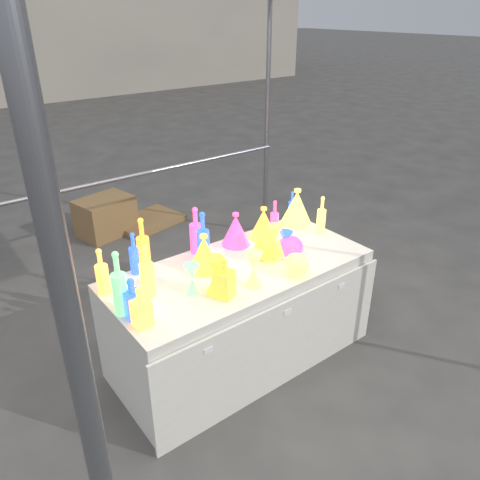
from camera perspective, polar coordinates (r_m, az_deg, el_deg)
ground at (r=3.58m, az=0.00°, el=-13.73°), size 80.00×80.00×0.00m
display_table at (r=3.34m, az=0.10°, el=-8.92°), size 1.84×0.83×0.75m
cardboard_box_closed at (r=5.44m, az=-16.08°, el=2.79°), size 0.66×0.54×0.42m
cardboard_box_flat at (r=5.64m, az=-11.23°, el=2.26°), size 0.86×0.69×0.07m
bottle_0 at (r=2.91m, az=-16.51°, el=-3.69°), size 0.08×0.08×0.30m
bottle_1 at (r=3.08m, az=-12.78°, el=-1.58°), size 0.09×0.09×0.29m
bottle_2 at (r=3.06m, az=-11.74°, el=-0.62°), size 0.09×0.09×0.38m
bottle_3 at (r=3.26m, az=-5.41°, el=1.19°), size 0.12×0.12×0.35m
bottle_5 at (r=2.68m, az=-14.55°, el=-5.09°), size 0.10×0.10×0.39m
bottle_6 at (r=2.81m, az=-11.30°, el=-3.66°), size 0.10×0.10×0.34m
bottle_7 at (r=3.13m, az=-4.54°, el=0.34°), size 0.10×0.10×0.37m
decanter_0 at (r=2.59m, az=-11.98°, el=-7.93°), size 0.10×0.10×0.24m
decanter_1 at (r=2.77m, az=-1.96°, el=-4.60°), size 0.14×0.14×0.26m
decanter_2 at (r=2.67m, az=-12.99°, el=-6.86°), size 0.10×0.10×0.25m
hourglass_0 at (r=2.81m, az=-3.10°, el=-4.33°), size 0.15×0.15×0.24m
hourglass_2 at (r=2.88m, az=1.68°, el=-3.58°), size 0.15×0.15×0.23m
hourglass_3 at (r=2.83m, az=-5.83°, el=-4.77°), size 0.13×0.13×0.20m
hourglass_4 at (r=3.26m, az=4.30°, el=0.00°), size 0.14×0.14×0.22m
hourglass_5 at (r=3.23m, az=5.55°, el=-0.53°), size 0.11×0.11×0.19m
globe_0 at (r=3.24m, az=5.30°, el=-1.21°), size 0.18×0.18×0.12m
globe_1 at (r=3.04m, az=6.91°, el=-3.14°), size 0.18×0.18×0.13m
globe_2 at (r=3.21m, az=3.24°, el=-1.19°), size 0.20×0.20×0.14m
globe_3 at (r=3.24m, az=6.14°, el=-1.02°), size 0.24×0.24×0.14m
lampshade_0 at (r=3.06m, az=-4.39°, el=-1.51°), size 0.23×0.23×0.26m
lampshade_1 at (r=3.48m, az=2.88°, el=2.11°), size 0.26×0.26×0.25m
lampshade_2 at (r=3.38m, az=-0.53°, el=1.36°), size 0.23×0.23×0.25m
lampshade_3 at (r=3.73m, az=6.92°, el=4.07°), size 0.29×0.29×0.29m
bottle_8 at (r=3.80m, az=6.33°, el=4.18°), size 0.06×0.06×0.24m
bottle_9 at (r=3.84m, az=6.95°, el=4.46°), size 0.07×0.07×0.26m
bottle_10 at (r=3.52m, az=4.23°, el=2.70°), size 0.07×0.07×0.28m
bottle_11 at (r=3.60m, az=9.90°, el=3.04°), size 0.07×0.07×0.30m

